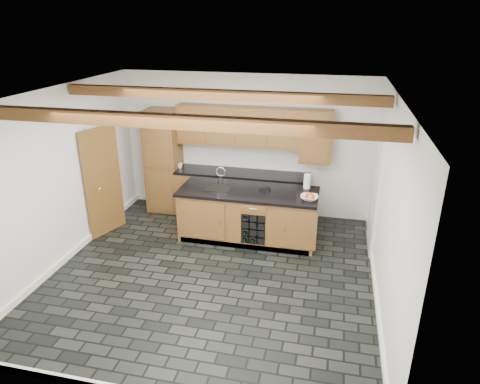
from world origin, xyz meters
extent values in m
plane|color=black|center=(0.00, 0.00, 0.00)|extent=(5.00, 5.00, 0.00)
plane|color=white|center=(0.00, 2.50, 1.40)|extent=(5.00, 0.00, 5.00)
plane|color=white|center=(-2.50, 0.00, 1.40)|extent=(0.00, 5.00, 5.00)
plane|color=white|center=(2.50, 0.00, 1.40)|extent=(0.00, 5.00, 5.00)
plane|color=white|center=(0.00, 0.00, 2.80)|extent=(5.00, 5.00, 0.00)
cube|color=brown|center=(0.00, -1.20, 2.70)|extent=(4.90, 0.15, 0.15)
cube|color=brown|center=(0.00, 0.60, 2.70)|extent=(4.90, 0.15, 0.15)
cube|color=white|center=(-2.48, 0.00, 0.05)|extent=(0.04, 5.00, 0.10)
cube|color=white|center=(2.48, 0.00, 0.05)|extent=(0.04, 5.00, 0.10)
cube|color=white|center=(-2.47, 1.30, 1.02)|extent=(0.06, 0.94, 2.04)
cube|color=brown|center=(-2.32, 0.95, 1.00)|extent=(0.31, 0.77, 2.00)
cube|color=white|center=(2.47, 1.50, 1.02)|extent=(0.06, 0.98, 2.04)
cube|color=black|center=(2.50, 1.50, 1.00)|extent=(0.02, 0.86, 1.96)
cube|color=brown|center=(-1.65, 2.20, 1.05)|extent=(0.65, 0.60, 2.10)
cube|color=brown|center=(-0.02, 2.20, 0.44)|extent=(2.60, 0.60, 0.88)
cube|color=black|center=(-0.02, 2.20, 0.91)|extent=(2.64, 0.62, 0.05)
cube|color=white|center=(-0.02, 2.49, 1.19)|extent=(2.60, 0.02, 0.52)
cube|color=brown|center=(-0.12, 2.33, 1.83)|extent=(2.40, 0.35, 0.75)
cube|color=brown|center=(1.38, 2.33, 1.70)|extent=(0.60, 0.35, 1.00)
cube|color=brown|center=(0.30, 1.30, 0.44)|extent=(2.40, 0.90, 0.88)
cube|color=black|center=(0.30, 1.30, 0.91)|extent=(2.46, 0.96, 0.05)
cube|color=brown|center=(-0.42, 0.84, 0.48)|extent=(0.80, 0.02, 0.70)
cube|color=brown|center=(1.25, 0.84, 0.48)|extent=(0.60, 0.02, 0.70)
cube|color=black|center=(0.48, 0.99, 0.40)|extent=(0.42, 0.30, 0.56)
cylinder|color=black|center=(0.34, 0.95, 0.33)|extent=(0.07, 0.26, 0.07)
cylinder|color=black|center=(0.34, 0.95, 0.19)|extent=(0.07, 0.26, 0.07)
cylinder|color=black|center=(0.34, 0.95, 0.61)|extent=(0.07, 0.26, 0.07)
cylinder|color=black|center=(0.48, 0.95, 0.19)|extent=(0.07, 0.26, 0.07)
cube|color=black|center=(-0.25, 1.30, 0.93)|extent=(0.45, 0.40, 0.02)
cylinder|color=silver|center=(-0.25, 1.48, 1.03)|extent=(0.02, 0.02, 0.20)
torus|color=silver|center=(-0.25, 1.48, 1.17)|extent=(0.18, 0.02, 0.18)
cylinder|color=silver|center=(-0.33, 1.48, 0.97)|extent=(0.02, 0.02, 0.08)
cylinder|color=silver|center=(-0.17, 1.48, 0.97)|extent=(0.02, 0.02, 0.08)
cube|color=black|center=(0.58, 1.39, 0.95)|extent=(0.19, 0.12, 0.04)
cylinder|color=black|center=(0.58, 1.39, 0.98)|extent=(0.12, 0.12, 0.01)
imported|color=white|center=(1.38, 1.11, 0.97)|extent=(0.30, 0.30, 0.07)
sphere|color=red|center=(1.43, 1.11, 1.00)|extent=(0.07, 0.07, 0.07)
sphere|color=#DF4013|center=(1.40, 1.16, 1.00)|extent=(0.07, 0.07, 0.07)
sphere|color=olive|center=(1.34, 1.14, 1.00)|extent=(0.07, 0.07, 0.07)
sphere|color=red|center=(1.34, 1.08, 1.00)|extent=(0.07, 0.07, 0.07)
sphere|color=gold|center=(1.39, 1.06, 1.00)|extent=(0.07, 0.07, 0.07)
cylinder|color=white|center=(1.30, 1.63, 1.06)|extent=(0.12, 0.12, 0.26)
imported|color=white|center=(-1.30, 2.18, 0.98)|extent=(0.12, 0.12, 0.10)
camera|label=1|loc=(1.70, -5.55, 3.75)|focal=32.00mm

